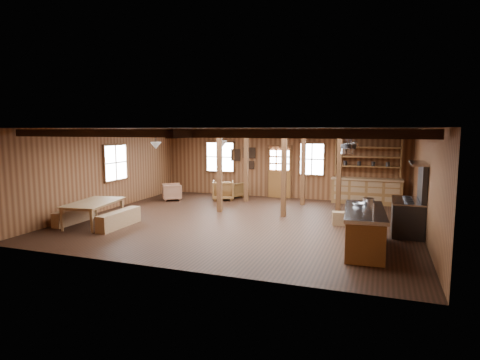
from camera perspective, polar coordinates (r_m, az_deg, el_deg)
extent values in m
cube|color=black|center=(12.27, 0.50, -5.86)|extent=(10.00, 9.00, 0.02)
cube|color=black|center=(11.95, 0.52, 7.42)|extent=(10.00, 9.00, 0.02)
cube|color=#532D17|center=(14.46, -18.61, 1.41)|extent=(0.02, 9.00, 2.80)
cube|color=#532D17|center=(11.43, 24.98, -0.33)|extent=(0.02, 9.00, 2.80)
cube|color=#532D17|center=(16.34, 5.70, 2.38)|extent=(10.00, 0.02, 2.80)
cube|color=#532D17|center=(7.95, -10.21, -2.80)|extent=(10.00, 0.02, 2.80)
cube|color=black|center=(8.72, -7.08, 6.59)|extent=(9.80, 0.12, 0.18)
cube|color=black|center=(10.08, -3.23, 6.71)|extent=(9.80, 0.12, 0.18)
cube|color=black|center=(11.48, -0.30, 6.78)|extent=(9.80, 0.12, 0.18)
cube|color=black|center=(12.90, 1.98, 6.83)|extent=(9.80, 0.12, 0.18)
cube|color=black|center=(14.34, 3.81, 6.85)|extent=(9.80, 0.12, 0.18)
cube|color=black|center=(15.59, 5.13, 6.87)|extent=(9.80, 0.12, 0.18)
cube|color=black|center=(11.95, 0.52, 6.80)|extent=(0.18, 8.82, 0.18)
cube|color=#472514|center=(13.39, -2.94, 1.35)|extent=(0.15, 0.15, 2.80)
cube|color=#472514|center=(15.37, 0.90, 2.11)|extent=(0.15, 0.15, 2.80)
cube|color=#472514|center=(12.71, 6.26, 1.00)|extent=(0.15, 0.15, 2.80)
cube|color=#472514|center=(14.81, 8.99, 1.83)|extent=(0.15, 0.15, 2.80)
cube|color=#472514|center=(13.43, 13.91, 1.16)|extent=(0.15, 0.15, 2.80)
cube|color=brown|center=(16.37, 5.61, -0.60)|extent=(0.90, 0.06, 1.10)
cube|color=#472514|center=(16.44, 4.01, 1.20)|extent=(0.06, 0.08, 2.10)
cube|color=#472514|center=(16.21, 7.28, 1.08)|extent=(0.06, 0.08, 2.10)
cube|color=#472514|center=(16.24, 5.68, 4.90)|extent=(1.02, 0.08, 0.06)
cube|color=white|center=(16.27, 5.66, 2.89)|extent=(0.84, 0.02, 0.90)
cube|color=white|center=(17.09, -2.84, 3.29)|extent=(1.20, 0.02, 1.20)
cube|color=#472514|center=(17.09, -2.84, 3.29)|extent=(1.32, 0.06, 1.32)
cube|color=white|center=(16.01, 10.19, 2.92)|extent=(0.90, 0.02, 1.20)
cube|color=#472514|center=(16.01, 10.19, 2.92)|extent=(1.02, 0.06, 1.32)
cube|color=white|center=(14.81, -17.29, 2.37)|extent=(0.02, 1.20, 1.20)
cube|color=#472514|center=(14.81, -17.29, 2.37)|extent=(0.14, 1.24, 1.32)
cube|color=beige|center=(16.62, 1.31, 3.88)|extent=(0.50, 0.03, 0.40)
cube|color=black|center=(16.61, 1.30, 3.88)|extent=(0.55, 0.02, 0.45)
cube|color=beige|center=(16.83, -0.63, 3.58)|extent=(0.35, 0.03, 0.45)
cube|color=black|center=(16.82, -0.64, 3.58)|extent=(0.40, 0.02, 0.50)
cube|color=beige|center=(16.66, 1.31, 2.16)|extent=(0.40, 0.03, 0.30)
cube|color=black|center=(16.65, 1.30, 2.16)|extent=(0.45, 0.02, 0.35)
cube|color=brown|center=(15.68, 17.53, -1.62)|extent=(2.50, 0.55, 0.90)
cube|color=brown|center=(15.59, 17.60, 0.11)|extent=(2.55, 0.60, 0.06)
cube|color=brown|center=(15.61, 17.67, 1.85)|extent=(2.30, 0.35, 0.04)
cube|color=brown|center=(15.59, 17.72, 3.13)|extent=(2.30, 0.35, 0.04)
cube|color=brown|center=(15.57, 17.77, 4.42)|extent=(2.30, 0.35, 0.04)
cube|color=brown|center=(15.67, 13.51, 3.30)|extent=(0.04, 0.35, 1.40)
cube|color=brown|center=(15.59, 21.95, 2.95)|extent=(0.04, 0.35, 1.40)
cylinder|color=#2D2D2F|center=(13.24, -11.92, 6.23)|extent=(0.02, 0.02, 0.45)
cone|color=white|center=(13.25, -11.88, 4.83)|extent=(0.36, 0.36, 0.22)
cylinder|color=#2D2D2F|center=(14.36, -2.55, 6.44)|extent=(0.02, 0.02, 0.45)
cone|color=white|center=(14.36, -2.54, 5.15)|extent=(0.36, 0.36, 0.22)
cylinder|color=#2D2D2F|center=(11.63, 15.43, 5.89)|extent=(0.04, 3.00, 0.04)
cylinder|color=#2D2D2F|center=(10.29, 14.83, 5.07)|extent=(0.01, 0.01, 0.25)
cylinder|color=#ACAEB3|center=(10.30, 14.79, 3.99)|extent=(0.22, 0.22, 0.14)
cylinder|color=#2D2D2F|center=(10.58, 15.00, 5.39)|extent=(0.01, 0.01, 0.15)
cylinder|color=#2D2D2F|center=(10.59, 14.97, 4.61)|extent=(0.21, 0.21, 0.14)
cylinder|color=#2D2D2F|center=(10.88, 15.30, 5.07)|extent=(0.01, 0.01, 0.29)
cylinder|color=#ACAEB3|center=(10.89, 15.26, 3.95)|extent=(0.23, 0.23, 0.14)
cylinder|color=#2D2D2F|center=(11.19, 14.84, 5.39)|extent=(0.01, 0.01, 0.19)
cylinder|color=#2D2D2F|center=(11.19, 14.82, 4.56)|extent=(0.26, 0.26, 0.14)
cylinder|color=#2D2D2F|center=(11.49, 15.08, 5.45)|extent=(0.01, 0.01, 0.18)
cylinder|color=#ACAEB3|center=(11.49, 15.05, 4.66)|extent=(0.24, 0.24, 0.14)
cylinder|color=#2D2D2F|center=(11.78, 15.57, 5.43)|extent=(0.01, 0.01, 0.19)
cylinder|color=#2D2D2F|center=(11.78, 15.55, 4.62)|extent=(0.27, 0.27, 0.14)
cylinder|color=#2D2D2F|center=(12.08, 15.41, 5.27)|extent=(0.01, 0.01, 0.28)
cylinder|color=#ACAEB3|center=(12.09, 15.38, 4.29)|extent=(0.26, 0.26, 0.14)
cylinder|color=#2D2D2F|center=(12.38, 15.49, 5.36)|extent=(0.01, 0.01, 0.26)
cylinder|color=#2D2D2F|center=(12.39, 15.46, 4.44)|extent=(0.22, 0.22, 0.14)
cylinder|color=#2D2D2F|center=(12.67, 15.99, 5.57)|extent=(0.01, 0.01, 0.17)
cylinder|color=#ACAEB3|center=(12.68, 15.96, 4.86)|extent=(0.22, 0.22, 0.14)
cylinder|color=#2D2D2F|center=(12.98, 15.50, 5.35)|extent=(0.01, 0.01, 0.29)
cylinder|color=#2D2D2F|center=(12.99, 15.47, 4.40)|extent=(0.25, 0.25, 0.14)
cube|color=brown|center=(9.76, 17.21, -6.96)|extent=(0.96, 2.45, 0.86)
cube|color=#ACAEB3|center=(9.66, 17.32, -4.26)|extent=(1.04, 2.55, 0.08)
cylinder|color=#2D2D2F|center=(9.07, 17.16, -4.98)|extent=(0.44, 0.44, 0.06)
cylinder|color=#ACAEB3|center=(9.04, 18.46, -4.11)|extent=(0.03, 0.03, 0.30)
cube|color=brown|center=(12.05, 13.91, -5.33)|extent=(0.48, 0.38, 0.39)
cube|color=#2D2D2F|center=(11.57, 22.69, -4.96)|extent=(0.78, 1.46, 0.87)
cube|color=#ACAEB3|center=(11.49, 22.80, -2.74)|extent=(0.80, 1.48, 0.04)
cube|color=#2D2D2F|center=(11.44, 24.52, -0.26)|extent=(0.12, 1.46, 0.97)
cube|color=#ACAEB3|center=(11.38, 24.05, 2.19)|extent=(0.40, 1.55, 0.05)
imported|color=olive|center=(12.43, -19.90, -4.48)|extent=(1.38, 2.08, 0.68)
cube|color=brown|center=(12.94, -22.45, -4.73)|extent=(0.29, 1.53, 0.42)
cube|color=brown|center=(11.95, -16.81, -5.35)|extent=(0.32, 1.68, 0.46)
imported|color=brown|center=(15.82, -2.41, -1.46)|extent=(1.07, 1.08, 0.76)
imported|color=brown|center=(16.31, -1.00, -1.39)|extent=(0.93, 0.94, 0.65)
imported|color=brown|center=(15.97, -9.63, -1.67)|extent=(0.99, 0.99, 0.65)
cylinder|color=#ACAEB3|center=(10.30, 17.79, -2.90)|extent=(0.26, 0.26, 0.16)
imported|color=silver|center=(10.09, 16.50, -3.32)|extent=(0.32, 0.32, 0.07)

